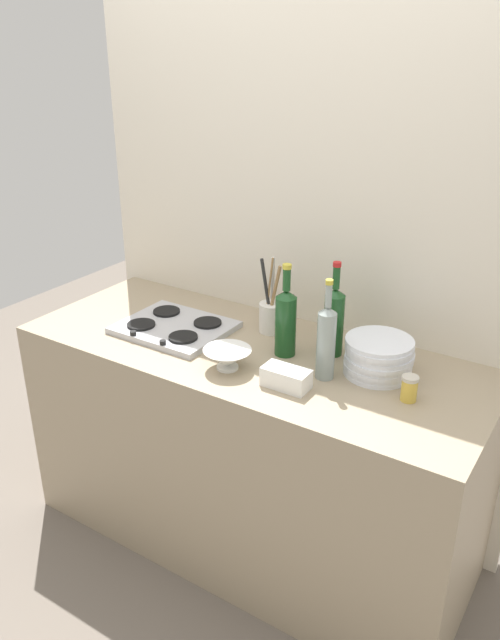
{
  "coord_description": "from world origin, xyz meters",
  "views": [
    {
      "loc": [
        1.15,
        -1.78,
        1.97
      ],
      "look_at": [
        0.0,
        0.0,
        1.02
      ],
      "focal_mm": 35.53,
      "sensor_mm": 36.0,
      "label": 1
    }
  ],
  "objects_px": {
    "condiment_jar_front": "(409,388)",
    "wine_bottle_mid_right": "(326,341)",
    "plate_stack": "(379,357)",
    "wine_bottle_leftmost": "(334,320)",
    "butter_dish": "(286,378)",
    "mixing_bowl": "(227,358)",
    "stovetop_hob": "(175,327)",
    "wine_bottle_mid_left": "(286,320)",
    "utensil_crock": "(271,314)"
  },
  "relations": [
    {
      "from": "condiment_jar_front",
      "to": "wine_bottle_mid_right",
      "type": "bearing_deg",
      "value": -177.92
    },
    {
      "from": "plate_stack",
      "to": "wine_bottle_mid_right",
      "type": "height_order",
      "value": "wine_bottle_mid_right"
    },
    {
      "from": "wine_bottle_leftmost",
      "to": "condiment_jar_front",
      "type": "relative_size",
      "value": 4.13
    },
    {
      "from": "wine_bottle_leftmost",
      "to": "wine_bottle_mid_right",
      "type": "relative_size",
      "value": 1.0
    },
    {
      "from": "wine_bottle_mid_right",
      "to": "butter_dish",
      "type": "height_order",
      "value": "wine_bottle_mid_right"
    },
    {
      "from": "mixing_bowl",
      "to": "plate_stack",
      "type": "bearing_deg",
      "value": 28.54
    },
    {
      "from": "wine_bottle_mid_right",
      "to": "butter_dish",
      "type": "distance_m",
      "value": 0.18
    },
    {
      "from": "plate_stack",
      "to": "condiment_jar_front",
      "type": "xyz_separation_m",
      "value": [
        0.15,
        -0.11,
        -0.02
      ]
    },
    {
      "from": "stovetop_hob",
      "to": "wine_bottle_mid_left",
      "type": "bearing_deg",
      "value": 7.47
    },
    {
      "from": "wine_bottle_leftmost",
      "to": "butter_dish",
      "type": "xyz_separation_m",
      "value": [
        -0.02,
        -0.3,
        -0.1
      ]
    },
    {
      "from": "wine_bottle_mid_left",
      "to": "mixing_bowl",
      "type": "bearing_deg",
      "value": -118.75
    },
    {
      "from": "stovetop_hob",
      "to": "mixing_bowl",
      "type": "distance_m",
      "value": 0.39
    },
    {
      "from": "stovetop_hob",
      "to": "wine_bottle_mid_right",
      "type": "distance_m",
      "value": 0.69
    },
    {
      "from": "wine_bottle_mid_right",
      "to": "mixing_bowl",
      "type": "relative_size",
      "value": 2.08
    },
    {
      "from": "plate_stack",
      "to": "wine_bottle_mid_right",
      "type": "distance_m",
      "value": 0.2
    },
    {
      "from": "butter_dish",
      "to": "stovetop_hob",
      "type": "bearing_deg",
      "value": 166.21
    },
    {
      "from": "stovetop_hob",
      "to": "condiment_jar_front",
      "type": "bearing_deg",
      "value": -0.34
    },
    {
      "from": "plate_stack",
      "to": "wine_bottle_mid_left",
      "type": "height_order",
      "value": "wine_bottle_mid_left"
    },
    {
      "from": "mixing_bowl",
      "to": "condiment_jar_front",
      "type": "relative_size",
      "value": 1.98
    },
    {
      "from": "wine_bottle_leftmost",
      "to": "utensil_crock",
      "type": "height_order",
      "value": "wine_bottle_leftmost"
    },
    {
      "from": "stovetop_hob",
      "to": "butter_dish",
      "type": "height_order",
      "value": "butter_dish"
    },
    {
      "from": "mixing_bowl",
      "to": "condiment_jar_front",
      "type": "height_order",
      "value": "condiment_jar_front"
    },
    {
      "from": "plate_stack",
      "to": "wine_bottle_leftmost",
      "type": "xyz_separation_m",
      "value": [
        -0.2,
        0.05,
        0.07
      ]
    },
    {
      "from": "wine_bottle_mid_right",
      "to": "condiment_jar_front",
      "type": "xyz_separation_m",
      "value": [
        0.3,
        0.01,
        -0.1
      ]
    },
    {
      "from": "wine_bottle_leftmost",
      "to": "mixing_bowl",
      "type": "height_order",
      "value": "wine_bottle_leftmost"
    },
    {
      "from": "mixing_bowl",
      "to": "utensil_crock",
      "type": "bearing_deg",
      "value": 95.02
    },
    {
      "from": "stovetop_hob",
      "to": "condiment_jar_front",
      "type": "xyz_separation_m",
      "value": [
        0.97,
        -0.01,
        0.03
      ]
    },
    {
      "from": "stovetop_hob",
      "to": "plate_stack",
      "type": "bearing_deg",
      "value": 7.26
    },
    {
      "from": "butter_dish",
      "to": "condiment_jar_front",
      "type": "distance_m",
      "value": 0.4
    },
    {
      "from": "wine_bottle_mid_right",
      "to": "stovetop_hob",
      "type": "bearing_deg",
      "value": 178.59
    },
    {
      "from": "utensil_crock",
      "to": "condiment_jar_front",
      "type": "distance_m",
      "value": 0.68
    },
    {
      "from": "wine_bottle_mid_left",
      "to": "utensil_crock",
      "type": "height_order",
      "value": "wine_bottle_mid_left"
    },
    {
      "from": "utensil_crock",
      "to": "condiment_jar_front",
      "type": "relative_size",
      "value": 3.57
    },
    {
      "from": "butter_dish",
      "to": "condiment_jar_front",
      "type": "bearing_deg",
      "value": 20.59
    },
    {
      "from": "stovetop_hob",
      "to": "wine_bottle_mid_right",
      "type": "bearing_deg",
      "value": -1.41
    },
    {
      "from": "mixing_bowl",
      "to": "utensil_crock",
      "type": "distance_m",
      "value": 0.35
    },
    {
      "from": "wine_bottle_leftmost",
      "to": "condiment_jar_front",
      "type": "xyz_separation_m",
      "value": [
        0.35,
        -0.16,
        -0.09
      ]
    },
    {
      "from": "wine_bottle_leftmost",
      "to": "wine_bottle_mid_left",
      "type": "distance_m",
      "value": 0.17
    },
    {
      "from": "butter_dish",
      "to": "utensil_crock",
      "type": "bearing_deg",
      "value": 127.6
    },
    {
      "from": "butter_dish",
      "to": "plate_stack",
      "type": "bearing_deg",
      "value": 48.4
    },
    {
      "from": "wine_bottle_mid_left",
      "to": "condiment_jar_front",
      "type": "relative_size",
      "value": 4.04
    },
    {
      "from": "plate_stack",
      "to": "utensil_crock",
      "type": "distance_m",
      "value": 0.5
    },
    {
      "from": "wine_bottle_leftmost",
      "to": "utensil_crock",
      "type": "bearing_deg",
      "value": 171.14
    },
    {
      "from": "stovetop_hob",
      "to": "utensil_crock",
      "type": "distance_m",
      "value": 0.39
    },
    {
      "from": "utensil_crock",
      "to": "plate_stack",
      "type": "bearing_deg",
      "value": -11.33
    },
    {
      "from": "stovetop_hob",
      "to": "plate_stack",
      "type": "xyz_separation_m",
      "value": [
        0.82,
        0.1,
        0.05
      ]
    },
    {
      "from": "butter_dish",
      "to": "wine_bottle_leftmost",
      "type": "bearing_deg",
      "value": 85.81
    },
    {
      "from": "stovetop_hob",
      "to": "utensil_crock",
      "type": "height_order",
      "value": "utensil_crock"
    },
    {
      "from": "wine_bottle_leftmost",
      "to": "mixing_bowl",
      "type": "bearing_deg",
      "value": -130.62
    },
    {
      "from": "plate_stack",
      "to": "utensil_crock",
      "type": "relative_size",
      "value": 0.78
    }
  ]
}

